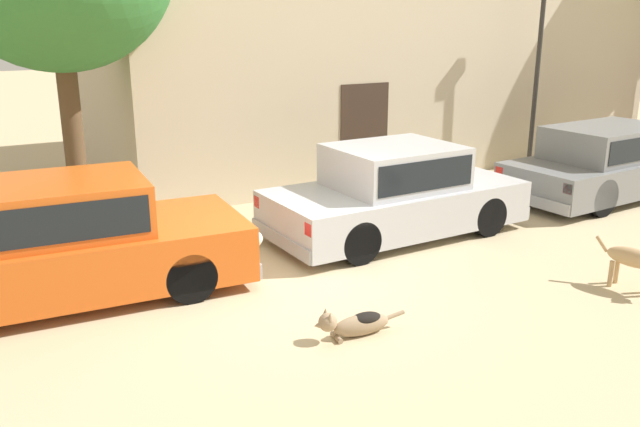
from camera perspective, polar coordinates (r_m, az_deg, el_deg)
ground_plane at (r=8.55m, az=-2.06°, el=-6.55°), size 80.00×80.00×0.00m
parked_sedan_nearest at (r=8.68m, az=-21.03°, el=-2.18°), size 4.56×2.08×1.49m
parked_sedan_second at (r=10.51m, az=6.48°, el=1.92°), size 4.31×1.97×1.44m
parked_sedan_third at (r=13.92m, az=23.83°, el=4.18°), size 4.94×2.07×1.38m
stray_dog_spotted at (r=7.31m, az=3.05°, el=-9.44°), size 1.11×0.27×0.37m
stray_dog_tan at (r=9.27m, az=25.72°, el=-3.59°), size 0.39×1.04×0.65m
street_lamp at (r=15.14m, az=18.38°, el=13.02°), size 0.22×0.22×4.13m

